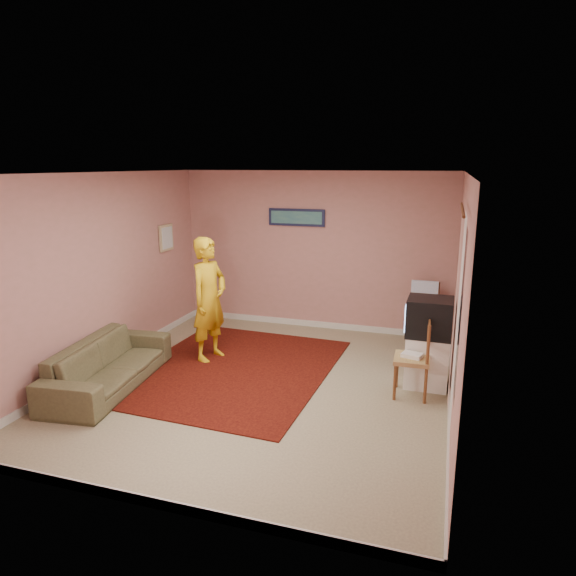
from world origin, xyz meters
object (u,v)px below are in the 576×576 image
(chair_a, at_px, (423,308))
(crt_tv, at_px, (429,317))
(tv_cabinet, at_px, (427,360))
(chair_b, at_px, (412,349))
(sofa, at_px, (109,364))
(person, at_px, (209,299))

(chair_a, bearing_deg, crt_tv, -80.34)
(tv_cabinet, distance_m, crt_tv, 0.56)
(chair_a, relative_size, chair_b, 1.02)
(chair_b, height_order, sofa, chair_b)
(chair_a, bearing_deg, chair_b, -86.22)
(crt_tv, relative_size, chair_b, 1.08)
(tv_cabinet, bearing_deg, sofa, -161.93)
(chair_b, xyz_separation_m, sofa, (-3.59, -0.87, -0.29))
(chair_b, bearing_deg, chair_a, 177.35)
(chair_b, relative_size, person, 0.30)
(chair_a, relative_size, person, 0.30)
(crt_tv, bearing_deg, sofa, -161.09)
(tv_cabinet, height_order, person, person)
(sofa, bearing_deg, crt_tv, -78.58)
(sofa, distance_m, person, 1.58)
(chair_b, distance_m, person, 2.84)
(crt_tv, relative_size, chair_a, 1.06)
(crt_tv, height_order, chair_b, crt_tv)
(sofa, bearing_deg, chair_b, -83.00)
(tv_cabinet, height_order, crt_tv, crt_tv)
(tv_cabinet, height_order, chair_a, chair_a)
(chair_b, relative_size, sofa, 0.26)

